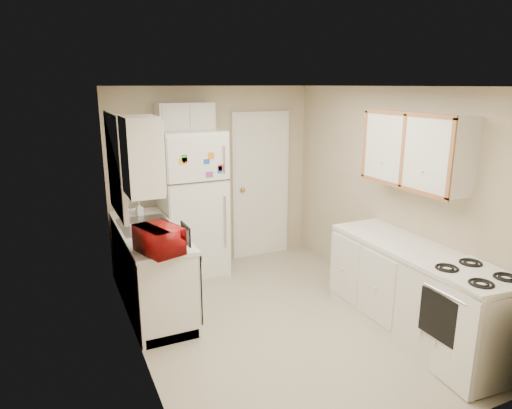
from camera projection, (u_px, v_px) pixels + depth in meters
name	position (u px, v px, depth m)	size (l,w,h in m)	color
floor	(276.00, 320.00, 4.82)	(3.80, 3.80, 0.00)	beige
ceiling	(279.00, 86.00, 4.21)	(3.80, 3.80, 0.00)	white
wall_left	(133.00, 230.00, 3.95)	(3.80, 3.80, 0.00)	#C1B291
wall_right	(389.00, 197.00, 5.08)	(3.80, 3.80, 0.00)	#C1B291
wall_back	(213.00, 177.00, 6.18)	(2.80, 2.80, 0.00)	#C1B291
wall_front	(417.00, 286.00, 2.84)	(2.80, 2.80, 0.00)	#C1B291
left_counter	(151.00, 268.00, 5.05)	(0.60, 1.80, 0.90)	silver
dishwasher	(192.00, 280.00, 4.63)	(0.03, 0.58, 0.72)	black
sink	(146.00, 229.00, 5.08)	(0.54, 0.74, 0.16)	gray
microwave	(159.00, 237.00, 4.21)	(0.26, 0.46, 0.31)	maroon
soap_bottle	(139.00, 207.00, 5.42)	(0.07, 0.08, 0.16)	silver
window_blinds	(117.00, 165.00, 4.78)	(0.10, 0.98, 1.08)	silver
upper_cabinet_left	(141.00, 156.00, 4.05)	(0.30, 0.45, 0.70)	silver
refrigerator	(191.00, 204.00, 5.83)	(0.77, 0.75, 1.88)	white
cabinet_over_fridge	(185.00, 119.00, 5.68)	(0.70, 0.30, 0.40)	silver
interior_door	(261.00, 186.00, 6.47)	(0.86, 0.06, 2.08)	white
right_counter	(414.00, 293.00, 4.45)	(0.60, 2.00, 0.90)	silver
stove	(469.00, 326.00, 3.87)	(0.57, 0.71, 0.86)	white
upper_cabinet_right	(416.00, 150.00, 4.43)	(0.30, 1.20, 0.70)	silver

